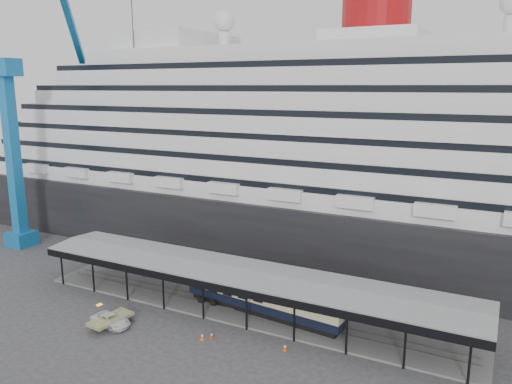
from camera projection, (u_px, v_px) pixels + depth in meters
ground at (221, 327)px, 56.72m from camera, size 200.00×200.00×0.00m
cruise_ship at (322, 140)px, 80.71m from camera, size 130.00×30.00×43.90m
platform_canopy at (242, 292)px, 60.58m from camera, size 56.00×9.18×5.30m
crane_blue at (17, 129)px, 81.97m from camera, size 22.63×19.19×47.60m
port_truck at (111, 320)px, 56.89m from camera, size 5.26×2.93×1.39m
pullman_carriage at (263, 296)px, 59.25m from camera, size 20.83×4.80×20.29m
traffic_cone_left at (212, 335)px, 54.16m from camera, size 0.46×0.46×0.74m
traffic_cone_mid at (202, 336)px, 53.80m from camera, size 0.53×0.53×0.84m
traffic_cone_right at (285, 347)px, 51.57m from camera, size 0.54×0.54×0.83m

